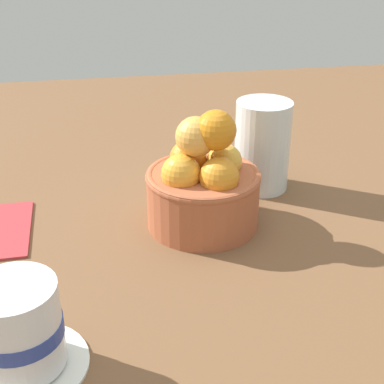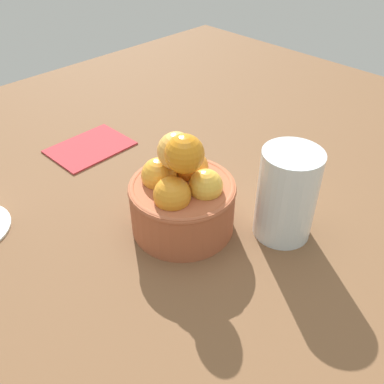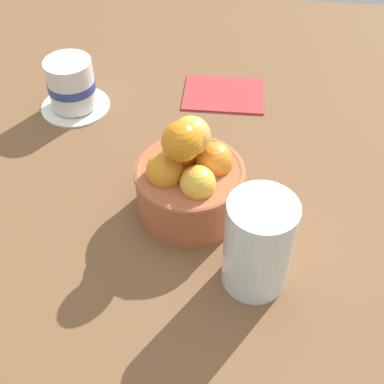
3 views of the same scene
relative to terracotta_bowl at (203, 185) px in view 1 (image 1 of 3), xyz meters
The scene contains 4 objects.
ground_plane 7.43cm from the terracotta_bowl, 14.91° to the right, with size 132.62×119.32×4.53cm, color brown.
terracotta_bowl is the anchor object (origin of this frame).
coffee_cup 27.70cm from the terracotta_bowl, 137.05° to the left, with size 10.57×10.57×8.07cm.
water_glass 12.69cm from the terracotta_bowl, 48.71° to the right, with size 7.22×7.22×11.83cm, color silver.
Camera 1 is at (-56.13, 11.37, 33.55)cm, focal length 52.05 mm.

